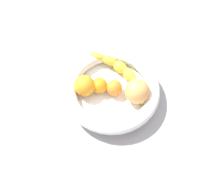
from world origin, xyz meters
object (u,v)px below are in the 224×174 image
(orange_mid_left, at_px, (114,87))
(peach_blush, at_px, (137,92))
(fruit_bowl, at_px, (112,90))
(orange_front, at_px, (85,87))
(orange_mid_right, at_px, (99,85))
(banana_draped_left, at_px, (122,72))

(orange_mid_left, xyz_separation_m, peach_blush, (-0.07, 0.02, 0.01))
(peach_blush, bearing_deg, fruit_bowl, -13.93)
(orange_front, relative_size, orange_mid_right, 1.31)
(orange_mid_left, bearing_deg, fruit_bowl, 16.95)
(orange_mid_left, distance_m, peach_blush, 0.07)
(orange_front, bearing_deg, peach_blush, 174.27)
(banana_draped_left, distance_m, peach_blush, 0.09)
(orange_mid_left, height_order, orange_mid_right, same)
(peach_blush, bearing_deg, banana_draped_left, -60.49)
(banana_draped_left, bearing_deg, orange_mid_right, 35.77)
(orange_mid_right, distance_m, peach_blush, 0.12)
(banana_draped_left, distance_m, orange_mid_left, 0.06)
(banana_draped_left, distance_m, orange_front, 0.13)
(orange_front, relative_size, peach_blush, 0.86)
(banana_draped_left, relative_size, orange_front, 2.90)
(banana_draped_left, xyz_separation_m, orange_front, (0.12, 0.06, 0.01))
(orange_front, bearing_deg, orange_mid_left, -176.92)
(orange_mid_left, relative_size, orange_mid_right, 0.99)
(fruit_bowl, distance_m, orange_mid_right, 0.04)
(fruit_bowl, relative_size, peach_blush, 3.91)
(orange_mid_right, bearing_deg, peach_blush, 167.14)
(orange_mid_right, bearing_deg, orange_mid_left, 173.32)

